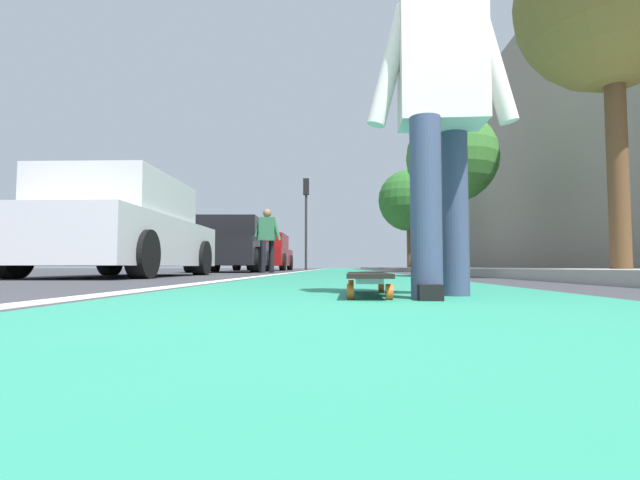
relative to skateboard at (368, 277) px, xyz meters
The scene contains 14 objects.
ground_plane 8.67m from the skateboard, ahead, with size 80.00×80.00×0.00m, color #38383D.
bike_lane_paint 22.67m from the skateboard, ahead, with size 56.00×2.32×0.00m, color #288466.
lane_stripe_white 18.72m from the skateboard, ahead, with size 52.00×0.16×0.01m, color silver.
sidewalk_curb 17.03m from the skateboard, 11.92° to the right, with size 52.00×3.20×0.12m, color #9E9B93.
building_facade 22.11m from the skateboard, 18.00° to the right, with size 40.00×1.20×8.40m, color gray.
skateboard is the anchor object (origin of this frame).
skater_person 0.92m from the skateboard, 113.32° to the right, with size 0.46×0.72×1.64m.
parked_car_near 5.57m from the skateboard, 37.45° to the left, with size 4.06×1.89×1.46m.
parked_car_mid 11.12m from the skateboard, 16.52° to the left, with size 4.48×2.02×1.49m.
parked_car_far 17.20m from the skateboard, 10.89° to the left, with size 4.51×2.04×1.50m.
traffic_light 20.34m from the skateboard, ahead, with size 0.33×0.28×4.47m.
street_tree_mid 11.85m from the skateboard, 15.86° to the right, with size 2.63×2.63×4.62m.
street_tree_far 19.63m from the skateboard, ahead, with size 2.86×2.86×4.67m.
pedestrian_distant 9.42m from the skateboard, 12.01° to the left, with size 0.45×0.70×1.61m.
Camera 1 is at (-1.01, 0.09, 0.14)m, focal length 25.94 mm.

